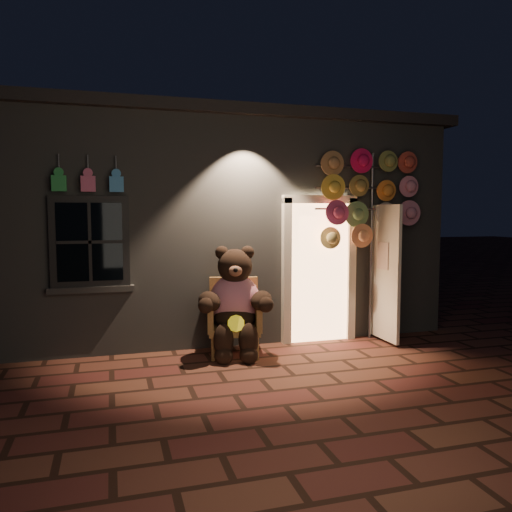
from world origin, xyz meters
name	(u,v)px	position (x,y,z in m)	size (l,w,h in m)	color
ground	(261,379)	(0.00, 0.00, 0.00)	(60.00, 60.00, 0.00)	brown
shop_building	(200,223)	(0.00, 3.99, 1.74)	(7.30, 5.95, 3.51)	slate
wicker_armchair	(234,316)	(-0.04, 1.14, 0.51)	(0.82, 0.77, 1.03)	#B37E45
teddy_bear	(235,303)	(-0.05, 1.01, 0.73)	(1.07, 0.93, 1.51)	#CF1645
hat_rack	(369,196)	(2.07, 1.28, 2.18)	(1.70, 0.22, 2.85)	#59595E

